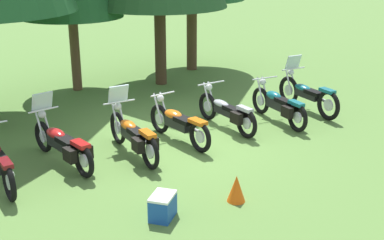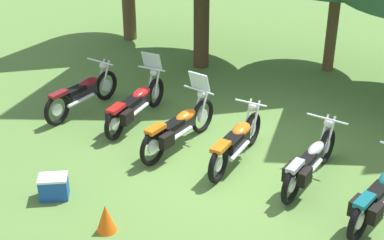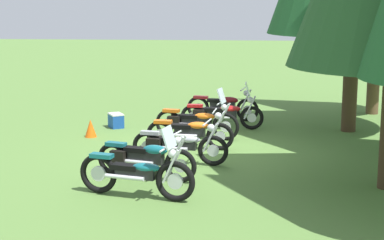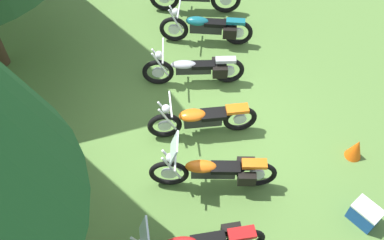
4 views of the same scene
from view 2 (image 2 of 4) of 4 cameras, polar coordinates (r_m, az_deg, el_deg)
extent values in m
plane|color=#547A38|center=(10.76, 4.71, -4.25)|extent=(80.00, 80.00, 0.00)
torus|color=black|center=(13.22, -8.68, 3.47)|extent=(0.23, 0.70, 0.70)
cylinder|color=silver|center=(13.22, -8.68, 3.47)|extent=(0.10, 0.27, 0.27)
torus|color=black|center=(12.25, -13.50, 1.02)|extent=(0.23, 0.70, 0.70)
cylinder|color=silver|center=(12.25, -13.50, 1.02)|extent=(0.10, 0.27, 0.27)
cube|color=black|center=(12.67, -11.04, 2.77)|extent=(0.33, 0.78, 0.26)
ellipsoid|color=maroon|center=(12.74, -10.44, 3.75)|extent=(0.34, 0.58, 0.20)
cube|color=black|center=(12.49, -11.77, 2.97)|extent=(0.31, 0.54, 0.10)
cube|color=maroon|center=(12.16, -13.39, 2.55)|extent=(0.25, 0.46, 0.08)
cylinder|color=silver|center=(13.11, -9.18, 4.64)|extent=(0.11, 0.34, 0.65)
cylinder|color=silver|center=(13.01, -8.71, 4.51)|extent=(0.11, 0.34, 0.65)
cylinder|color=silver|center=(12.88, -9.29, 5.85)|extent=(0.76, 0.18, 0.04)
sphere|color=silver|center=(12.99, -8.98, 5.48)|extent=(0.20, 0.20, 0.17)
cylinder|color=silver|center=(12.52, -11.15, 1.98)|extent=(0.22, 0.76, 0.08)
torus|color=black|center=(12.75, -3.71, 2.78)|extent=(0.13, 0.68, 0.68)
cylinder|color=silver|center=(12.75, -3.71, 2.78)|extent=(0.06, 0.26, 0.26)
torus|color=black|center=(11.45, -7.83, -0.41)|extent=(0.13, 0.68, 0.68)
cylinder|color=silver|center=(11.45, -7.83, -0.41)|extent=(0.06, 0.26, 0.26)
cube|color=black|center=(12.04, -5.69, 1.72)|extent=(0.25, 0.85, 0.24)
ellipsoid|color=#B21919|center=(12.16, -5.15, 2.75)|extent=(0.30, 0.61, 0.18)
cube|color=black|center=(11.82, -6.29, 1.77)|extent=(0.28, 0.57, 0.10)
cube|color=#B21919|center=(11.37, -7.71, 1.17)|extent=(0.22, 0.45, 0.08)
cylinder|color=silver|center=(12.62, -4.22, 3.97)|extent=(0.06, 0.34, 0.65)
cylinder|color=silver|center=(12.54, -3.55, 3.84)|extent=(0.06, 0.34, 0.65)
cylinder|color=silver|center=(12.39, -4.12, 5.21)|extent=(0.66, 0.06, 0.04)
sphere|color=silver|center=(12.50, -3.89, 4.84)|extent=(0.18, 0.18, 0.17)
cylinder|color=silver|center=(11.87, -5.55, 0.87)|extent=(0.11, 0.84, 0.08)
cube|color=silver|center=(12.34, -4.10, 6.01)|extent=(0.45, 0.17, 0.39)
cube|color=black|center=(11.65, -8.06, 0.61)|extent=(0.15, 0.32, 0.26)
cube|color=black|center=(11.47, -6.58, 0.27)|extent=(0.15, 0.32, 0.26)
torus|color=black|center=(11.62, 1.06, 0.42)|extent=(0.25, 0.73, 0.73)
cylinder|color=silver|center=(11.62, 1.06, 0.42)|extent=(0.11, 0.29, 0.29)
torus|color=black|center=(10.51, -3.94, -2.74)|extent=(0.25, 0.73, 0.73)
cylinder|color=silver|center=(10.51, -3.94, -2.74)|extent=(0.11, 0.29, 0.29)
cube|color=black|center=(11.00, -1.32, -0.61)|extent=(0.37, 0.81, 0.23)
ellipsoid|color=#D16014|center=(11.09, -0.64, 0.46)|extent=(0.37, 0.60, 0.18)
cube|color=black|center=(10.80, -2.03, -0.53)|extent=(0.35, 0.56, 0.10)
cube|color=#D16014|center=(10.39, -3.72, -0.90)|extent=(0.28, 0.47, 0.08)
cylinder|color=silver|center=(11.48, 0.58, 1.74)|extent=(0.12, 0.34, 0.65)
cylinder|color=silver|center=(11.40, 1.22, 1.54)|extent=(0.12, 0.34, 0.65)
cylinder|color=silver|center=(11.24, 0.68, 3.05)|extent=(0.71, 0.19, 0.04)
sphere|color=silver|center=(11.36, 0.94, 2.65)|extent=(0.20, 0.20, 0.17)
cylinder|color=silver|center=(10.85, -1.33, -1.53)|extent=(0.25, 0.79, 0.08)
cube|color=silver|center=(11.18, 0.74, 3.93)|extent=(0.46, 0.24, 0.39)
cube|color=black|center=(10.69, -3.95, -1.58)|extent=(0.21, 0.34, 0.26)
cube|color=black|center=(10.50, -2.57, -2.09)|extent=(0.21, 0.34, 0.26)
torus|color=black|center=(11.21, 6.10, -0.93)|extent=(0.17, 0.69, 0.69)
cylinder|color=silver|center=(11.21, 6.10, -0.93)|extent=(0.07, 0.26, 0.26)
torus|color=black|center=(10.01, 2.66, -4.51)|extent=(0.17, 0.69, 0.69)
cylinder|color=silver|center=(10.01, 2.66, -4.51)|extent=(0.07, 0.26, 0.26)
cube|color=black|center=(10.54, 4.50, -2.11)|extent=(0.30, 0.77, 0.24)
ellipsoid|color=#D16014|center=(10.64, 5.00, -0.94)|extent=(0.34, 0.56, 0.19)
cube|color=black|center=(10.32, 4.04, -2.04)|extent=(0.32, 0.52, 0.10)
cube|color=#D16014|center=(9.91, 2.91, -2.72)|extent=(0.26, 0.46, 0.08)
cylinder|color=silver|center=(11.05, 5.63, 0.41)|extent=(0.07, 0.34, 0.65)
cylinder|color=silver|center=(10.99, 6.48, 0.21)|extent=(0.07, 0.34, 0.65)
cylinder|color=silver|center=(10.81, 5.97, 1.73)|extent=(0.65, 0.09, 0.04)
sphere|color=silver|center=(10.93, 6.13, 1.34)|extent=(0.18, 0.18, 0.17)
cylinder|color=silver|center=(10.40, 4.84, -3.12)|extent=(0.15, 0.75, 0.08)
torus|color=black|center=(10.84, 13.43, -2.60)|extent=(0.22, 0.70, 0.70)
cylinder|color=silver|center=(10.84, 13.43, -2.60)|extent=(0.10, 0.27, 0.27)
torus|color=black|center=(9.59, 10.04, -6.47)|extent=(0.22, 0.70, 0.70)
cylinder|color=silver|center=(9.59, 10.04, -6.47)|extent=(0.10, 0.27, 0.27)
cube|color=black|center=(10.16, 11.89, -3.97)|extent=(0.31, 0.78, 0.21)
ellipsoid|color=#9EA0A8|center=(10.27, 12.42, -2.85)|extent=(0.31, 0.57, 0.16)
cube|color=black|center=(9.93, 11.47, -4.03)|extent=(0.29, 0.54, 0.10)
cube|color=#9EA0A8|center=(9.48, 10.40, -4.60)|extent=(0.24, 0.46, 0.08)
cylinder|color=silver|center=(10.66, 13.15, -1.25)|extent=(0.10, 0.34, 0.65)
cylinder|color=silver|center=(10.63, 13.81, -1.43)|extent=(0.10, 0.34, 0.65)
cylinder|color=silver|center=(10.42, 13.52, 0.11)|extent=(0.77, 0.17, 0.04)
sphere|color=silver|center=(10.55, 13.63, -0.28)|extent=(0.20, 0.20, 0.17)
cylinder|color=silver|center=(10.02, 12.06, -4.93)|extent=(0.21, 0.77, 0.08)
cube|color=black|center=(9.74, 9.82, -5.19)|extent=(0.19, 0.34, 0.26)
cube|color=black|center=(9.65, 11.34, -5.66)|extent=(0.19, 0.34, 0.26)
torus|color=black|center=(9.01, 16.55, -9.75)|extent=(0.30, 0.70, 0.70)
cylinder|color=silver|center=(9.01, 16.55, -9.75)|extent=(0.12, 0.27, 0.27)
cube|color=black|center=(9.55, 18.61, -6.93)|extent=(0.40, 0.79, 0.27)
cube|color=black|center=(9.31, 18.21, -6.84)|extent=(0.36, 0.55, 0.10)
cube|color=#14606B|center=(8.89, 17.05, -7.81)|extent=(0.30, 0.47, 0.08)
cylinder|color=silver|center=(9.44, 18.80, -8.13)|extent=(0.29, 0.75, 0.08)
cube|color=black|center=(9.15, 16.29, -8.31)|extent=(0.22, 0.35, 0.26)
cube|color=black|center=(9.07, 18.07, -8.97)|extent=(0.22, 0.35, 0.26)
cylinder|color=#42301E|center=(14.69, 0.96, 10.45)|extent=(0.41, 0.41, 2.72)
cylinder|color=brown|center=(14.96, 13.97, 8.88)|extent=(0.28, 0.28, 2.19)
cube|color=#19479E|center=(9.94, -13.80, -6.68)|extent=(0.58, 0.53, 0.37)
cube|color=silver|center=(9.83, -13.93, -5.68)|extent=(0.59, 0.54, 0.04)
cone|color=#EA590F|center=(8.99, -8.71, -9.79)|extent=(0.32, 0.32, 0.48)
camera|label=1|loc=(10.20, -62.15, 5.19)|focal=48.22mm
camera|label=3|loc=(16.11, 73.41, 0.90)|focal=59.83mm
camera|label=4|loc=(12.92, -18.01, 32.58)|focal=40.21mm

